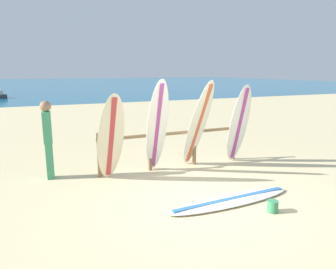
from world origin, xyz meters
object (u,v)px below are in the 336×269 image
object	(u,v)px
surfboard_rack	(173,142)
surfboard_leaning_center_left	(198,125)
surfboard_leaning_far_left	(111,138)
surfboard_leaning_left	(157,128)
beachgoer_standing	(48,136)
surfboard_lying_on_sand	(231,200)
sand_bucket	(273,206)
surfboard_leaning_center	(239,124)

from	to	relation	value
surfboard_rack	surfboard_leaning_center_left	bearing A→B (deg)	-28.22
surfboard_leaning_far_left	surfboard_leaning_left	size ratio (longest dim) A/B	0.88
beachgoer_standing	surfboard_leaning_left	bearing A→B (deg)	-18.12
surfboard_leaning_left	surfboard_rack	bearing A→B (deg)	33.60
surfboard_lying_on_sand	beachgoer_standing	bearing A→B (deg)	137.73
surfboard_lying_on_sand	sand_bucket	distance (m)	0.74
surfboard_leaning_center	surfboard_lying_on_sand	xyz separation A→B (m)	(-1.55, -1.96, -0.98)
beachgoer_standing	surfboard_leaning_center_left	bearing A→B (deg)	-10.94
surfboard_leaning_center_left	surfboard_lying_on_sand	bearing A→B (deg)	-101.42
surfboard_leaning_far_left	surfboard_leaning_center	world-z (taller)	surfboard_leaning_center
surfboard_leaning_far_left	surfboard_leaning_left	distance (m)	1.07
surfboard_leaning_center_left	surfboard_leaning_center	size ratio (longest dim) A/B	1.06
surfboard_rack	surfboard_lying_on_sand	size ratio (longest dim) A/B	1.42
surfboard_leaning_far_left	surfboard_rack	bearing A→B (deg)	15.43
surfboard_leaning_left	surfboard_leaning_center_left	bearing A→B (deg)	4.72
surfboard_lying_on_sand	sand_bucket	xyz separation A→B (m)	(0.41, -0.61, 0.07)
surfboard_leaning_left	surfboard_leaning_center	bearing A→B (deg)	0.78
surfboard_leaning_center_left	beachgoer_standing	bearing A→B (deg)	169.06
surfboard_leaning_left	beachgoer_standing	bearing A→B (deg)	161.88
surfboard_leaning_center_left	surfboard_lying_on_sand	size ratio (longest dim) A/B	0.83
surfboard_leaning_center_left	surfboard_leaning_center	distance (m)	1.15
beachgoer_standing	surfboard_leaning_center	bearing A→B (deg)	-8.95
surfboard_rack	surfboard_leaning_left	world-z (taller)	surfboard_leaning_left
surfboard_leaning_center_left	sand_bucket	xyz separation A→B (m)	(-0.00, -2.63, -0.98)
surfboard_leaning_center	sand_bucket	bearing A→B (deg)	-113.95
surfboard_leaning_center	surfboard_lying_on_sand	world-z (taller)	surfboard_leaning_center
surfboard_rack	surfboard_leaning_left	bearing A→B (deg)	-146.40
sand_bucket	surfboard_leaning_far_left	bearing A→B (deg)	131.06
surfboard_leaning_left	surfboard_leaning_center	distance (m)	2.24
surfboard_leaning_far_left	sand_bucket	world-z (taller)	surfboard_leaning_far_left
surfboard_leaning_center_left	beachgoer_standing	world-z (taller)	surfboard_leaning_center_left
surfboard_leaning_center_left	surfboard_leaning_center	xyz separation A→B (m)	(1.14, -0.06, -0.06)
surfboard_leaning_left	surfboard_leaning_center_left	distance (m)	1.10
surfboard_lying_on_sand	beachgoer_standing	world-z (taller)	beachgoer_standing
surfboard_leaning_left	beachgoer_standing	distance (m)	2.37
surfboard_rack	surfboard_lying_on_sand	distance (m)	2.39
surfboard_leaning_center_left	sand_bucket	distance (m)	2.81
surfboard_leaning_far_left	beachgoer_standing	world-z (taller)	surfboard_leaning_far_left
surfboard_leaning_far_left	surfboard_leaning_center_left	bearing A→B (deg)	4.35
surfboard_leaning_center_left	surfboard_leaning_left	bearing A→B (deg)	-175.28
surfboard_lying_on_sand	surfboard_leaning_center_left	bearing A→B (deg)	78.58
surfboard_rack	surfboard_leaning_left	distance (m)	0.81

